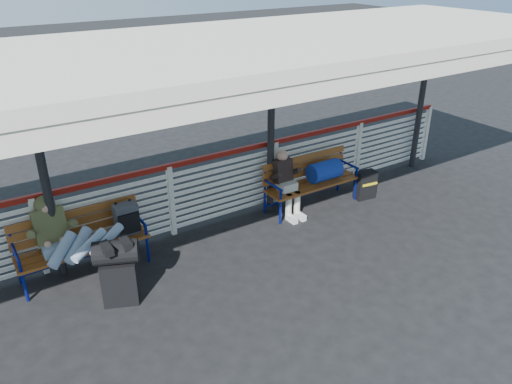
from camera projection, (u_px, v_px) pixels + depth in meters
ground at (233, 294)px, 6.74m from camera, size 60.00×60.00×0.00m
fence at (171, 198)px, 7.89m from camera, size 12.08×0.08×1.24m
canopy at (192, 55)px, 6.07m from camera, size 12.60×3.60×3.16m
luggage_stack at (118, 270)px, 6.38m from camera, size 0.63×0.50×0.92m
bench_left at (95, 231)px, 7.07m from camera, size 1.80×0.56×0.93m
bench_right at (317, 174)px, 8.89m from camera, size 1.80×0.56×0.92m
traveler_man at (74, 240)px, 6.58m from camera, size 0.94×1.52×0.77m
companion_person at (287, 183)px, 8.55m from camera, size 0.32×0.66×1.15m
suitcase_side at (365, 185)px, 9.25m from camera, size 0.41×0.28×0.53m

